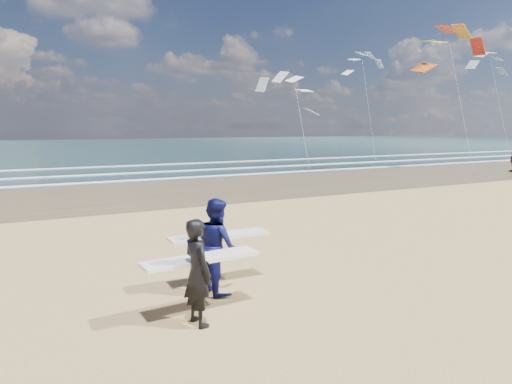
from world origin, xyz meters
TOP-DOWN VIEW (x-y plane):
  - wet_sand_strip at (20.00, 18.00)m, footprint 220.00×12.00m
  - ocean at (20.00, 72.00)m, footprint 220.00×100.00m
  - foam_breakers at (20.00, 28.10)m, footprint 220.00×11.70m
  - surfer_near at (-0.92, 0.84)m, footprint 2.23×1.06m
  - surfer_far at (-0.02, 2.14)m, footprint 2.21×1.13m
  - kite_0 at (26.30, 18.16)m, footprint 7.55×4.93m
  - kite_1 at (16.94, 25.38)m, footprint 6.15×4.78m
  - kite_2 at (41.24, 25.00)m, footprint 5.74×4.73m
  - kite_5 at (30.76, 33.19)m, footprint 5.62×4.72m

SIDE VIEW (x-z plane):
  - wet_sand_strip at x=20.00m, z-range 0.00..0.01m
  - ocean at x=20.00m, z-range 0.00..0.02m
  - foam_breakers at x=20.00m, z-range 0.02..0.08m
  - surfer_near at x=-0.92m, z-range 0.01..1.92m
  - surfer_far at x=-0.02m, z-range 0.01..2.01m
  - kite_1 at x=16.94m, z-range 0.60..9.18m
  - kite_2 at x=41.24m, z-range 0.59..12.95m
  - kite_5 at x=30.76m, z-range 0.55..13.16m
  - kite_0 at x=26.30m, z-range 1.34..13.72m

